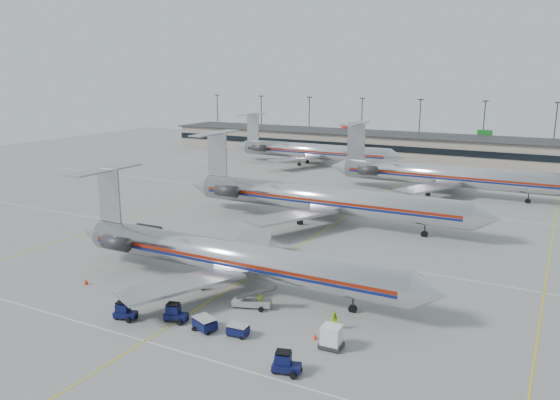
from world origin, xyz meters
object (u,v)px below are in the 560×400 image
Objects in this scene: tug_center at (175,313)px; uld_container at (331,337)px; jet_foreground at (228,256)px; belt_loader at (252,301)px; jet_second_row at (320,198)px.

uld_container is at bearing -8.18° from tug_center.
jet_foreground is at bearing 150.64° from uld_container.
jet_foreground is 18.90× the size of tug_center.
uld_container is 10.84m from belt_loader.
jet_foreground is 10.00m from tug_center.
jet_foreground is 17.20m from uld_container.
tug_center is (0.39, -9.65, -2.61)m from jet_foreground.
tug_center is 7.75m from belt_loader.
jet_foreground is 28.48m from jet_second_row.
jet_second_row is at bearing 93.43° from jet_foreground.
jet_foreground reaches higher than belt_loader.
jet_second_row is at bearing 76.87° from tug_center.
jet_second_row reaches higher than tug_center.
jet_second_row reaches higher than jet_foreground.
uld_container is at bearing -64.72° from jet_second_row.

